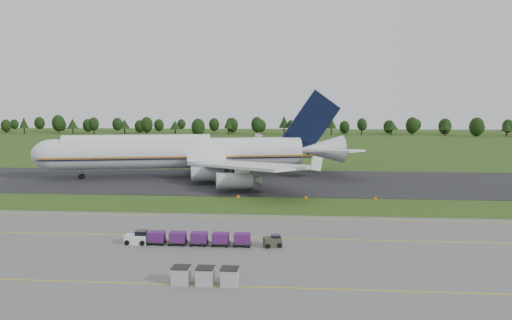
# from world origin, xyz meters

# --- Properties ---
(ground) EXTENTS (600.00, 600.00, 0.00)m
(ground) POSITION_xyz_m (0.00, 0.00, 0.00)
(ground) COLOR #2B4715
(ground) RESTS_ON ground
(apron) EXTENTS (300.00, 52.00, 0.06)m
(apron) POSITION_xyz_m (0.00, -34.00, 0.03)
(apron) COLOR #60605C
(apron) RESTS_ON ground
(taxiway) EXTENTS (300.00, 40.00, 0.08)m
(taxiway) POSITION_xyz_m (0.00, 28.00, 0.04)
(taxiway) COLOR black
(taxiway) RESTS_ON ground
(apron_markings) EXTENTS (300.00, 30.20, 0.01)m
(apron_markings) POSITION_xyz_m (0.00, -26.98, 0.06)
(apron_markings) COLOR #CAB90B
(apron_markings) RESTS_ON apron
(tree_line) EXTENTS (524.80, 21.57, 11.55)m
(tree_line) POSITION_xyz_m (-17.62, 219.65, 6.11)
(tree_line) COLOR black
(tree_line) RESTS_ON ground
(aircraft) EXTENTS (77.22, 73.32, 21.63)m
(aircraft) POSITION_xyz_m (-16.31, 33.78, 6.18)
(aircraft) COLOR white
(aircraft) RESTS_ON ground
(baggage_train) EXTENTS (15.97, 1.69, 1.63)m
(baggage_train) POSITION_xyz_m (-2.97, -26.15, 0.94)
(baggage_train) COLOR white
(baggage_train) RESTS_ON apron
(utility_cart) EXTENTS (2.41, 1.85, 1.17)m
(utility_cart) POSITION_xyz_m (7.91, -26.04, 0.63)
(utility_cart) COLOR #323827
(utility_cart) RESTS_ON apron
(uld_row) EXTENTS (6.54, 1.74, 1.72)m
(uld_row) POSITION_xyz_m (2.02, -39.73, 0.92)
(uld_row) COLOR #A7A7A7
(uld_row) RESTS_ON apron
(edge_markers) EXTENTS (26.19, 0.30, 0.60)m
(edge_markers) POSITION_xyz_m (12.61, 6.48, 0.27)
(edge_markers) COLOR orange
(edge_markers) RESTS_ON ground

